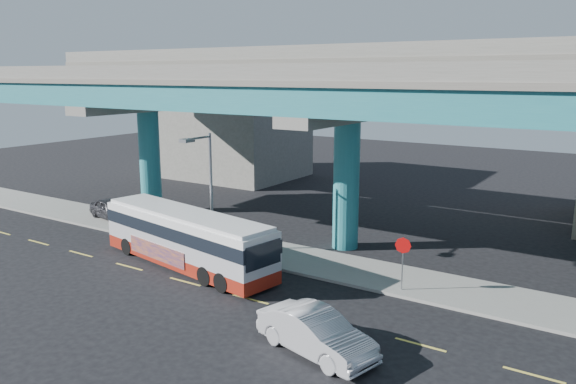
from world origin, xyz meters
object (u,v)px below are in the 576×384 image
Objects in this scene: parked_car at (111,209)px; stop_sign at (403,252)px; transit_bus at (187,237)px; street_lamp at (204,175)px; sedan at (316,333)px.

parked_car is 1.66× the size of stop_sign.
street_lamp reaches higher than transit_bus.
street_lamp is 11.63m from stop_sign.
transit_bus is 2.80× the size of parked_car.
sedan is at bearing -30.72° from street_lamp.
transit_bus is 1.77× the size of street_lamp.
stop_sign is at bearing 3.58° from street_lamp.
parked_car is at bearing 83.08° from sedan.
street_lamp is 2.64× the size of stop_sign.
transit_bus reaches higher than stop_sign.
stop_sign reaches higher than parked_car.
stop_sign is at bearing -80.84° from parked_car.
street_lamp is (10.57, -2.11, 3.74)m from parked_car.
stop_sign is at bearing 23.95° from transit_bus.
parked_car is 0.63× the size of street_lamp.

